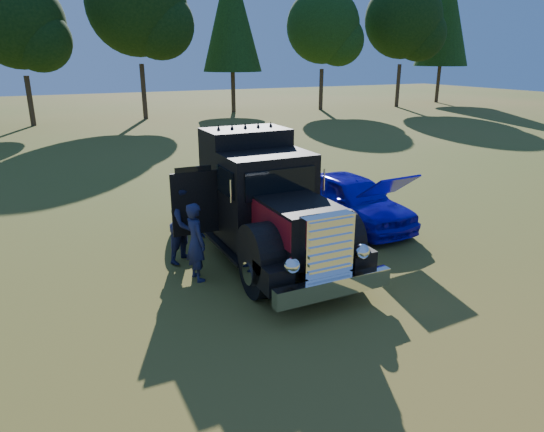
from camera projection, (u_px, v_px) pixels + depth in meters
The scene contains 6 objects.
ground at pixel (251, 278), 10.79m from camera, with size 120.00×120.00×0.00m, color #3B5719.
treeline at pixel (67, 7), 31.24m from camera, with size 67.22×24.04×13.84m.
diamond_t_truck at pixel (260, 204), 11.78m from camera, with size 3.38×7.16×3.00m.
hotrod_coupe at pixel (351, 199), 14.07m from camera, with size 1.98×4.45×1.89m.
spectator_near at pixel (196, 242), 10.50m from camera, with size 0.64×0.42×1.76m, color #1D2045.
spectator_far at pixel (185, 224), 11.45m from camera, with size 0.91×0.71×1.87m, color #1F2348.
Camera 1 is at (-3.85, -9.03, 4.71)m, focal length 32.00 mm.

